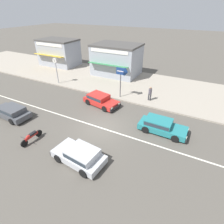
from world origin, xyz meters
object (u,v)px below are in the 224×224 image
at_px(hatchback_teal_2, 161,125).
at_px(hatchback_red_5, 100,100).
at_px(hatchback_dark_grey_1, 11,111).
at_px(motorcycle_0, 31,137).
at_px(hatchback_silver_0, 80,155).
at_px(arrow_signboard, 125,73).
at_px(shopfront_mid_block, 59,52).
at_px(pedestrian_near_clock, 150,93).
at_px(street_clock, 56,64).
at_px(shopfront_corner_warung, 117,59).

bearing_deg(hatchback_teal_2, hatchback_red_5, 166.01).
distance_m(hatchback_dark_grey_1, hatchback_red_5, 8.43).
distance_m(hatchback_red_5, motorcycle_0, 7.65).
relative_size(hatchback_silver_0, hatchback_dark_grey_1, 0.93).
distance_m(hatchback_red_5, arrow_signboard, 3.74).
bearing_deg(shopfront_mid_block, pedestrian_near_clock, -18.72).
bearing_deg(street_clock, pedestrian_near_clock, 3.52).
relative_size(street_clock, shopfront_corner_warung, 0.51).
distance_m(hatchback_silver_0, shopfront_mid_block, 23.25).
distance_m(hatchback_silver_0, motorcycle_0, 4.54).
bearing_deg(pedestrian_near_clock, hatchback_dark_grey_1, -139.40).
xyz_separation_m(hatchback_red_5, shopfront_corner_warung, (-2.63, 9.20, 1.70)).
xyz_separation_m(hatchback_silver_0, hatchback_teal_2, (3.90, 5.74, 0.00)).
height_order(arrow_signboard, shopfront_corner_warung, shopfront_corner_warung).
distance_m(pedestrian_near_clock, shopfront_corner_warung, 9.38).
distance_m(hatchback_silver_0, hatchback_dark_grey_1, 9.06).
bearing_deg(pedestrian_near_clock, shopfront_corner_warung, 138.66).
relative_size(hatchback_dark_grey_1, shopfront_corner_warung, 0.62).
bearing_deg(street_clock, arrow_signboard, 0.18).
bearing_deg(hatchback_dark_grey_1, arrow_signboard, 46.65).
bearing_deg(hatchback_dark_grey_1, motorcycle_0, -20.09).
relative_size(hatchback_teal_2, shopfront_corner_warung, 0.60).
bearing_deg(hatchback_teal_2, street_clock, 164.69).
xyz_separation_m(hatchback_dark_grey_1, hatchback_red_5, (6.05, 5.86, -0.00)).
bearing_deg(pedestrian_near_clock, hatchback_teal_2, -63.04).
bearing_deg(hatchback_silver_0, hatchback_dark_grey_1, 170.09).
bearing_deg(hatchback_red_5, hatchback_silver_0, -68.85).
xyz_separation_m(street_clock, shopfront_corner_warung, (5.20, 6.89, -0.34)).
distance_m(hatchback_red_5, street_clock, 8.41).
xyz_separation_m(street_clock, shopfront_mid_block, (-5.60, 6.78, -0.40)).
relative_size(hatchback_teal_2, hatchback_red_5, 0.97).
bearing_deg(shopfront_mid_block, hatchback_dark_grey_1, -63.74).
height_order(hatchback_red_5, street_clock, street_clock).
bearing_deg(motorcycle_0, hatchback_silver_0, 0.57).
relative_size(street_clock, shopfront_mid_block, 0.52).
height_order(hatchback_silver_0, hatchback_dark_grey_1, same).
bearing_deg(hatchback_teal_2, shopfront_corner_warung, 130.79).
distance_m(hatchback_silver_0, pedestrian_near_clock, 10.59).
height_order(hatchback_dark_grey_1, shopfront_corner_warung, shopfront_corner_warung).
height_order(hatchback_red_5, shopfront_corner_warung, shopfront_corner_warung).
distance_m(hatchback_teal_2, street_clock, 15.27).
height_order(hatchback_dark_grey_1, motorcycle_0, hatchback_dark_grey_1).
relative_size(hatchback_red_5, street_clock, 1.22).
height_order(hatchback_teal_2, arrow_signboard, arrow_signboard).
bearing_deg(street_clock, shopfront_corner_warung, 52.97).
bearing_deg(shopfront_mid_block, street_clock, -50.43).
bearing_deg(hatchback_dark_grey_1, hatchback_silver_0, -9.91).
bearing_deg(motorcycle_0, hatchback_teal_2, 34.42).
distance_m(hatchback_dark_grey_1, arrow_signboard, 11.53).
bearing_deg(shopfront_corner_warung, pedestrian_near_clock, -41.34).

